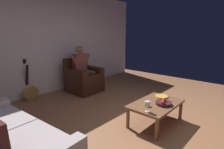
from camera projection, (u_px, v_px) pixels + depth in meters
ground_plane at (154, 123)px, 3.26m from camera, size 7.21×7.21×0.00m
wall_back at (55, 42)px, 4.90m from camera, size 6.19×0.06×2.70m
armchair at (84, 79)px, 4.97m from camera, size 0.77×0.80×0.92m
person_seated at (83, 67)px, 4.90m from camera, size 0.63×0.59×1.24m
coffee_table at (156, 106)px, 3.19m from camera, size 1.01×0.66×0.39m
guitar at (31, 91)px, 4.37m from camera, size 0.35×0.31×0.98m
wine_glass_near at (147, 105)px, 2.81m from camera, size 0.08×0.08×0.17m
fruit_bowl at (164, 103)px, 3.10m from camera, size 0.27×0.27×0.11m
decorative_dish at (162, 96)px, 3.47m from camera, size 0.24×0.24×0.02m
candle_jar at (147, 104)px, 3.04m from camera, size 0.09×0.09×0.07m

